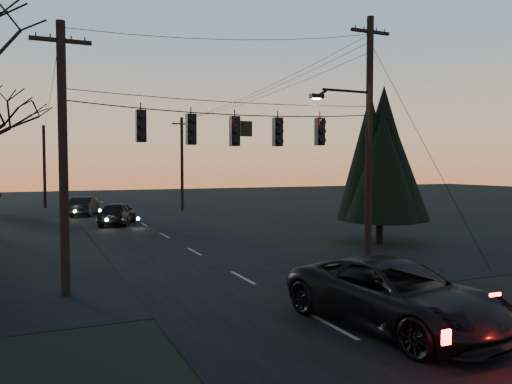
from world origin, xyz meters
name	(u,v)px	position (x,y,z in m)	size (l,w,h in m)	color
main_road	(173,240)	(0.00, 20.00, 0.01)	(8.00, 120.00, 0.02)	black
cross_road	(243,278)	(0.00, 10.00, 0.01)	(60.00, 7.00, 0.02)	black
utility_pole_right	(367,266)	(5.50, 10.00, 0.00)	(5.00, 0.30, 10.00)	black
utility_pole_left	(66,296)	(-6.00, 10.00, 0.00)	(1.80, 0.30, 8.50)	black
utility_pole_far_r	(182,210)	(5.50, 38.00, 0.00)	(1.80, 0.30, 8.50)	black
utility_pole_far_l	(45,208)	(-6.00, 46.00, 0.00)	(0.30, 0.30, 8.00)	black
span_signal_assembly	(236,130)	(-0.24, 10.00, 5.35)	(11.50, 0.44, 1.46)	black
evergreen_right	(380,162)	(9.59, 14.53, 4.25)	(4.63, 4.63, 7.31)	black
suv_near	(395,295)	(1.38, 3.29, 0.84)	(2.78, 6.04, 1.68)	black
sedan_oncoming_a	(117,213)	(-1.71, 28.56, 0.81)	(1.91, 4.74, 1.62)	black
sedan_oncoming_b	(85,206)	(-3.20, 36.13, 0.77)	(1.63, 4.66, 1.54)	black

